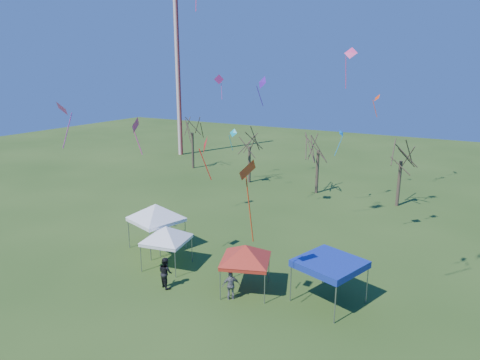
% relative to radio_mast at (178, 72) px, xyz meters
% --- Properties ---
extents(ground, '(140.00, 140.00, 0.00)m').
position_rel_radio_mast_xyz_m(ground, '(28.00, -34.00, -12.50)').
color(ground, '#2A4716').
rests_on(ground, ground).
extents(radio_mast, '(0.70, 0.70, 25.00)m').
position_rel_radio_mast_xyz_m(radio_mast, '(0.00, 0.00, 0.00)').
color(radio_mast, silver).
rests_on(radio_mast, ground).
extents(tree_0, '(3.83, 3.83, 8.44)m').
position_rel_radio_mast_xyz_m(tree_0, '(7.15, -6.62, -6.01)').
color(tree_0, '#3D2D21').
rests_on(tree_0, ground).
extents(tree_1, '(3.42, 3.42, 7.54)m').
position_rel_radio_mast_xyz_m(tree_1, '(17.23, -9.35, -6.71)').
color(tree_1, '#3D2D21').
rests_on(tree_1, ground).
extents(tree_2, '(3.71, 3.71, 8.18)m').
position_rel_radio_mast_xyz_m(tree_2, '(25.63, -9.62, -6.21)').
color(tree_2, '#3D2D21').
rests_on(tree_2, ground).
extents(tree_3, '(3.59, 3.59, 7.91)m').
position_rel_radio_mast_xyz_m(tree_3, '(34.03, -9.96, -6.42)').
color(tree_3, '#3D2D21').
rests_on(tree_3, ground).
extents(tent_white_west, '(4.34, 4.34, 4.01)m').
position_rel_radio_mast_xyz_m(tent_white_west, '(20.35, -29.47, -9.27)').
color(tent_white_west, gray).
rests_on(tent_white_west, ground).
extents(tent_white_mid, '(3.73, 3.73, 3.35)m').
position_rel_radio_mast_xyz_m(tent_white_mid, '(22.95, -31.51, -9.79)').
color(tent_white_mid, gray).
rests_on(tent_white_mid, ground).
extents(tent_red, '(3.66, 3.66, 3.44)m').
position_rel_radio_mast_xyz_m(tent_red, '(29.14, -31.73, -9.72)').
color(tent_red, gray).
rests_on(tent_red, ground).
extents(tent_blue, '(4.13, 4.13, 2.58)m').
position_rel_radio_mast_xyz_m(tent_blue, '(33.90, -30.49, -10.13)').
color(tent_blue, gray).
rests_on(tent_blue, ground).
extents(person_grey, '(1.06, 0.99, 1.75)m').
position_rel_radio_mast_xyz_m(person_grey, '(28.88, -32.99, -11.62)').
color(person_grey, slate).
rests_on(person_grey, ground).
extents(person_dark, '(1.15, 1.04, 1.94)m').
position_rel_radio_mast_xyz_m(person_dark, '(24.68, -33.77, -11.53)').
color(person_dark, black).
rests_on(person_dark, ground).
extents(kite_22, '(0.79, 0.88, 2.53)m').
position_rel_radio_mast_xyz_m(kite_22, '(28.91, -12.81, -5.46)').
color(kite_22, '#168DF0').
rests_on(kite_22, ground).
extents(kite_27, '(0.77, 0.89, 2.18)m').
position_rel_radio_mast_xyz_m(kite_27, '(29.44, -36.18, -2.87)').
color(kite_27, red).
rests_on(kite_27, ground).
extents(kite_2, '(1.03, 0.88, 2.80)m').
position_rel_radio_mast_xyz_m(kite_2, '(14.02, -10.69, -0.70)').
color(kite_2, '#CC2D8E').
rests_on(kite_2, ground).
extents(kite_5, '(0.93, 1.40, 4.27)m').
position_rel_radio_mast_xyz_m(kite_5, '(31.02, -35.02, -4.10)').
color(kite_5, red).
rests_on(kite_5, ground).
extents(kite_14, '(1.41, 1.12, 3.20)m').
position_rel_radio_mast_xyz_m(kite_14, '(15.44, -32.73, -2.10)').
color(kite_14, '#E232AB').
rests_on(kite_14, ground).
extents(kite_1, '(0.72, 1.11, 2.38)m').
position_rel_radio_mast_xyz_m(kite_1, '(22.11, -32.91, -2.78)').
color(kite_1, '#F03587').
rests_on(kite_1, ground).
extents(kite_19, '(0.84, 0.91, 2.00)m').
position_rel_radio_mast_xyz_m(kite_19, '(32.38, -14.97, -1.88)').
color(kite_19, '#FF3F0D').
rests_on(kite_19, ground).
extents(kite_13, '(1.02, 0.72, 2.51)m').
position_rel_radio_mast_xyz_m(kite_13, '(16.62, -12.00, -6.38)').
color(kite_13, '#0B9EB1').
rests_on(kite_13, ground).
extents(kite_17, '(0.89, 0.57, 2.64)m').
position_rel_radio_mast_xyz_m(kite_17, '(32.48, -23.98, 1.45)').
color(kite_17, '#FC3882').
rests_on(kite_17, ground).
extents(kite_11, '(1.29, 1.10, 2.57)m').
position_rel_radio_mast_xyz_m(kite_11, '(23.90, -19.52, -0.61)').
color(kite_11, '#5017A1').
rests_on(kite_11, ground).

